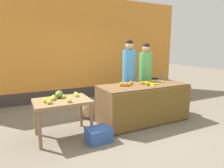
% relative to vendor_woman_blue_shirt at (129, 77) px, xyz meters
% --- Properties ---
extents(ground_plane, '(24.00, 24.00, 0.00)m').
position_rel_vendor_woman_blue_shirt_xyz_m(ground_plane, '(-0.55, -0.67, -0.95)').
color(ground_plane, '#756B5B').
extents(market_wall_back, '(7.36, 0.23, 3.28)m').
position_rel_vendor_woman_blue_shirt_xyz_m(market_wall_back, '(-0.55, 2.02, 0.66)').
color(market_wall_back, orange).
rests_on(market_wall_back, ground).
extents(fruit_stall_counter, '(2.03, 0.88, 0.86)m').
position_rel_vendor_woman_blue_shirt_xyz_m(fruit_stall_counter, '(-0.03, -0.69, -0.52)').
color(fruit_stall_counter, brown).
rests_on(fruit_stall_counter, ground).
extents(side_table_wooden, '(1.02, 0.73, 0.73)m').
position_rel_vendor_woman_blue_shirt_xyz_m(side_table_wooden, '(-1.88, -0.67, -0.31)').
color(side_table_wooden, olive).
rests_on(side_table_wooden, ground).
extents(banana_bunch_pile, '(0.67, 0.57, 0.07)m').
position_rel_vendor_woman_blue_shirt_xyz_m(banana_bunch_pile, '(0.14, -0.71, -0.06)').
color(banana_bunch_pile, gold).
rests_on(banana_bunch_pile, fruit_stall_counter).
extents(orange_pile, '(0.36, 0.18, 0.09)m').
position_rel_vendor_woman_blue_shirt_xyz_m(orange_pile, '(-0.45, -0.62, -0.05)').
color(orange_pile, orange).
rests_on(orange_pile, fruit_stall_counter).
extents(mango_papaya_pile, '(0.74, 0.60, 0.14)m').
position_rel_vendor_woman_blue_shirt_xyz_m(mango_papaya_pile, '(-1.90, -0.59, -0.17)').
color(mango_papaya_pile, yellow).
rests_on(mango_papaya_pile, side_table_wooden).
extents(vendor_woman_blue_shirt, '(0.34, 0.34, 1.88)m').
position_rel_vendor_woman_blue_shirt_xyz_m(vendor_woman_blue_shirt, '(0.00, 0.00, 0.00)').
color(vendor_woman_blue_shirt, '#33333D').
rests_on(vendor_woman_blue_shirt, ground).
extents(vendor_woman_green_shirt, '(0.34, 0.34, 1.80)m').
position_rel_vendor_woman_blue_shirt_xyz_m(vendor_woman_green_shirt, '(0.54, 0.03, -0.04)').
color(vendor_woman_green_shirt, '#33333D').
rests_on(vendor_woman_green_shirt, ground).
extents(parked_motorcycle, '(1.60, 0.18, 0.88)m').
position_rel_vendor_woman_blue_shirt_xyz_m(parked_motorcycle, '(1.39, 0.73, -0.55)').
color(parked_motorcycle, black).
rests_on(parked_motorcycle, ground).
extents(produce_crate, '(0.47, 0.36, 0.26)m').
position_rel_vendor_woman_blue_shirt_xyz_m(produce_crate, '(-1.35, -1.17, -0.82)').
color(produce_crate, '#3359A5').
rests_on(produce_crate, ground).
extents(produce_sack, '(0.47, 0.46, 0.46)m').
position_rel_vendor_woman_blue_shirt_xyz_m(produce_sack, '(-1.12, 0.03, -0.72)').
color(produce_sack, tan).
rests_on(produce_sack, ground).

